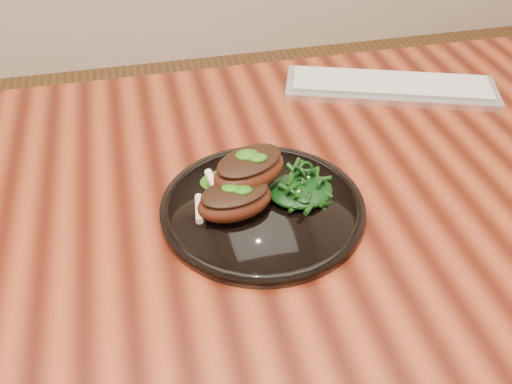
{
  "coord_description": "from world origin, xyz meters",
  "views": [
    {
      "loc": [
        -0.12,
        -0.67,
        1.3
      ],
      "look_at": [
        0.02,
        -0.05,
        0.78
      ],
      "focal_mm": 40.0,
      "sensor_mm": 36.0,
      "label": 1
    }
  ],
  "objects_px": {
    "plate": "(262,208)",
    "lamb_chop_front": "(234,200)",
    "keyboard": "(391,87)",
    "desk": "(235,227)",
    "greens_heap": "(301,187)"
  },
  "relations": [
    {
      "from": "greens_heap",
      "to": "keyboard",
      "type": "height_order",
      "value": "greens_heap"
    },
    {
      "from": "plate",
      "to": "keyboard",
      "type": "xyz_separation_m",
      "value": [
        0.33,
        0.29,
        -0.0
      ]
    },
    {
      "from": "plate",
      "to": "desk",
      "type": "bearing_deg",
      "value": 113.14
    },
    {
      "from": "desk",
      "to": "greens_heap",
      "type": "bearing_deg",
      "value": -35.57
    },
    {
      "from": "plate",
      "to": "keyboard",
      "type": "height_order",
      "value": "keyboard"
    },
    {
      "from": "plate",
      "to": "greens_heap",
      "type": "height_order",
      "value": "greens_heap"
    },
    {
      "from": "lamb_chop_front",
      "to": "greens_heap",
      "type": "height_order",
      "value": "lamb_chop_front"
    },
    {
      "from": "desk",
      "to": "plate",
      "type": "relative_size",
      "value": 5.44
    },
    {
      "from": "desk",
      "to": "keyboard",
      "type": "relative_size",
      "value": 3.81
    },
    {
      "from": "desk",
      "to": "keyboard",
      "type": "height_order",
      "value": "keyboard"
    },
    {
      "from": "plate",
      "to": "lamb_chop_front",
      "type": "xyz_separation_m",
      "value": [
        -0.04,
        -0.01,
        0.03
      ]
    },
    {
      "from": "plate",
      "to": "lamb_chop_front",
      "type": "relative_size",
      "value": 2.42
    },
    {
      "from": "desk",
      "to": "greens_heap",
      "type": "xyz_separation_m",
      "value": [
        0.09,
        -0.06,
        0.12
      ]
    },
    {
      "from": "greens_heap",
      "to": "desk",
      "type": "bearing_deg",
      "value": 144.43
    },
    {
      "from": "keyboard",
      "to": "desk",
      "type": "bearing_deg",
      "value": -147.53
    }
  ]
}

